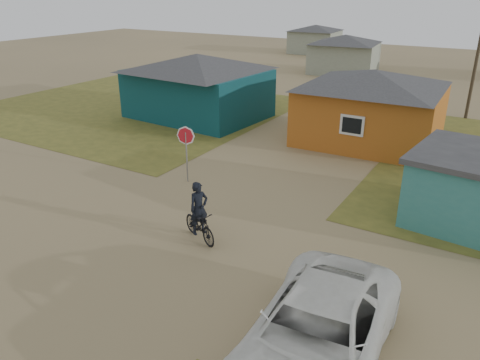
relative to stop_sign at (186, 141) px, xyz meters
name	(u,v)px	position (x,y,z in m)	size (l,w,h in m)	color
ground	(170,239)	(2.53, -4.35, -1.83)	(120.00, 120.00, 0.00)	#968056
grass_nw	(131,107)	(-11.47, 8.65, -1.83)	(20.00, 18.00, 0.00)	olive
house_teal	(198,85)	(-5.97, 9.15, 0.22)	(8.93, 7.08, 4.00)	#0B383F
house_yellow	(371,105)	(5.03, 9.64, 0.17)	(7.72, 6.76, 3.90)	#B25E1B
house_pale_west	(344,53)	(-3.47, 29.65, 0.02)	(7.04, 6.15, 3.60)	gray
house_pale_north	(315,39)	(-11.47, 41.65, -0.08)	(6.28, 5.81, 3.40)	gray
utility_pole_near	(478,52)	(9.03, 17.65, 2.30)	(1.40, 0.20, 8.00)	#413627
stop_sign	(186,141)	(0.00, 0.00, 0.00)	(0.81, 0.15, 2.50)	gray
cyclist	(199,220)	(3.41, -3.86, -1.08)	(1.90, 1.23, 2.09)	black
vehicle	(316,335)	(8.92, -7.14, -0.99)	(2.82, 6.11, 1.70)	white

